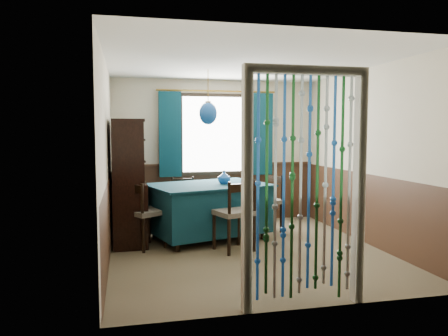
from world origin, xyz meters
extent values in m
plane|color=brown|center=(0.00, 0.00, 0.00)|extent=(4.00, 4.00, 0.00)
plane|color=silver|center=(0.00, 0.00, 2.50)|extent=(4.00, 4.00, 0.00)
plane|color=beige|center=(0.00, 2.00, 1.25)|extent=(3.60, 0.00, 3.60)
plane|color=beige|center=(0.00, -2.00, 1.25)|extent=(3.60, 0.00, 3.60)
plane|color=beige|center=(-1.80, 0.00, 1.25)|extent=(0.00, 4.00, 4.00)
plane|color=beige|center=(1.80, 0.00, 1.25)|extent=(0.00, 4.00, 4.00)
plane|color=#3D2517|center=(0.00, 1.99, 0.50)|extent=(3.60, 0.00, 3.60)
plane|color=#3D2517|center=(0.00, -1.99, 0.50)|extent=(3.60, 0.00, 3.60)
plane|color=#3D2517|center=(-1.79, 0.00, 0.50)|extent=(0.00, 4.00, 4.00)
plane|color=#3D2517|center=(1.79, 0.00, 0.50)|extent=(0.00, 4.00, 4.00)
cube|color=black|center=(0.00, 1.95, 1.55)|extent=(1.32, 0.12, 1.42)
cube|color=#0B2F3B|center=(-0.38, 0.74, 0.46)|extent=(1.89, 1.54, 0.67)
cube|color=#0B2F3B|center=(-0.38, 0.74, 0.81)|extent=(1.97, 1.62, 0.03)
cylinder|color=black|center=(-0.91, 0.13, 0.07)|extent=(0.07, 0.07, 0.14)
cylinder|color=black|center=(0.41, 0.53, 0.07)|extent=(0.07, 0.07, 0.14)
cylinder|color=black|center=(-1.16, 0.95, 0.07)|extent=(0.07, 0.07, 0.14)
cylinder|color=black|center=(0.16, 1.35, 0.07)|extent=(0.07, 0.07, 0.14)
cylinder|color=black|center=(-0.29, -0.21, 0.24)|extent=(0.05, 0.05, 0.49)
cylinder|color=black|center=(0.09, -0.08, 0.24)|extent=(0.05, 0.05, 0.49)
cylinder|color=black|center=(-0.41, 0.15, 0.24)|extent=(0.05, 0.05, 0.49)
cylinder|color=black|center=(-0.04, 0.28, 0.24)|extent=(0.05, 0.05, 0.49)
cube|color=#5B5549|center=(-0.16, 0.03, 0.52)|extent=(0.60, 0.59, 0.06)
cube|color=black|center=(-0.10, -0.15, 0.88)|extent=(0.41, 0.17, 0.11)
cylinder|color=black|center=(-0.28, -0.22, 0.72)|extent=(0.04, 0.04, 0.48)
cylinder|color=black|center=(0.09, -0.09, 0.72)|extent=(0.04, 0.04, 0.48)
cylinder|color=black|center=(-0.48, 1.60, 0.21)|extent=(0.04, 0.04, 0.43)
cylinder|color=black|center=(-0.82, 1.59, 0.21)|extent=(0.04, 0.04, 0.43)
cylinder|color=black|center=(-0.47, 1.28, 0.21)|extent=(0.04, 0.04, 0.43)
cylinder|color=black|center=(-0.81, 1.27, 0.21)|extent=(0.04, 0.04, 0.43)
cube|color=#5B5549|center=(-0.64, 1.44, 0.46)|extent=(0.43, 0.41, 0.06)
cube|color=black|center=(-0.65, 1.61, 0.77)|extent=(0.36, 0.05, 0.10)
cylinder|color=black|center=(-0.48, 1.61, 0.64)|extent=(0.04, 0.04, 0.42)
cylinder|color=black|center=(-0.82, 1.60, 0.64)|extent=(0.04, 0.04, 0.42)
cylinder|color=black|center=(-1.56, 0.50, 0.23)|extent=(0.05, 0.05, 0.47)
cylinder|color=black|center=(-1.36, 0.18, 0.23)|extent=(0.05, 0.05, 0.47)
cylinder|color=black|center=(-1.26, 0.69, 0.23)|extent=(0.05, 0.05, 0.47)
cylinder|color=black|center=(-1.05, 0.36, 0.23)|extent=(0.05, 0.05, 0.47)
cube|color=#5B5549|center=(-1.31, 0.43, 0.50)|extent=(0.61, 0.62, 0.06)
cube|color=black|center=(-1.47, 0.33, 0.84)|extent=(0.25, 0.36, 0.10)
cylinder|color=black|center=(-1.57, 0.49, 0.70)|extent=(0.04, 0.04, 0.46)
cylinder|color=black|center=(-1.37, 0.17, 0.70)|extent=(0.04, 0.04, 0.46)
cylinder|color=black|center=(0.82, 0.88, 0.23)|extent=(0.05, 0.05, 0.46)
cylinder|color=black|center=(0.69, 1.23, 0.23)|extent=(0.05, 0.05, 0.46)
cylinder|color=black|center=(0.49, 0.75, 0.23)|extent=(0.05, 0.05, 0.46)
cylinder|color=black|center=(0.36, 1.10, 0.23)|extent=(0.05, 0.05, 0.46)
cube|color=#5B5549|center=(0.59, 0.99, 0.49)|extent=(0.56, 0.57, 0.06)
cube|color=black|center=(0.77, 1.05, 0.83)|extent=(0.17, 0.38, 0.10)
cylinder|color=black|center=(0.83, 0.88, 0.69)|extent=(0.04, 0.04, 0.45)
cylinder|color=black|center=(0.70, 1.23, 0.69)|extent=(0.04, 0.04, 0.45)
cube|color=black|center=(-1.54, 0.96, 0.44)|extent=(0.50, 1.36, 0.89)
cube|color=black|center=(-1.54, 0.31, 1.33)|extent=(0.42, 0.06, 0.89)
cube|color=black|center=(-1.54, 1.60, 1.33)|extent=(0.42, 0.06, 0.89)
cube|color=black|center=(-1.54, 0.96, 1.75)|extent=(0.45, 1.36, 0.04)
cube|color=black|center=(-1.75, 0.96, 1.33)|extent=(0.06, 1.33, 0.89)
cube|color=black|center=(-1.51, 0.96, 1.20)|extent=(0.40, 1.28, 0.02)
cube|color=black|center=(-1.51, 0.96, 1.49)|extent=(0.40, 1.28, 0.02)
cylinder|color=olive|center=(-0.38, 0.74, 2.18)|extent=(0.01, 0.01, 0.64)
ellipsoid|color=#154B96|center=(-0.38, 0.74, 1.86)|extent=(0.27, 0.27, 0.33)
cylinder|color=olive|center=(-0.38, 0.74, 2.03)|extent=(0.08, 0.08, 0.03)
imported|color=#154B96|center=(-0.14, 0.74, 0.91)|extent=(0.18, 0.18, 0.18)
imported|color=beige|center=(-1.49, 0.63, 1.23)|extent=(0.24, 0.24, 0.05)
imported|color=beige|center=(-1.49, 1.22, 0.97)|extent=(0.19, 0.19, 0.18)
camera|label=1|loc=(-1.57, -5.58, 1.61)|focal=35.00mm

